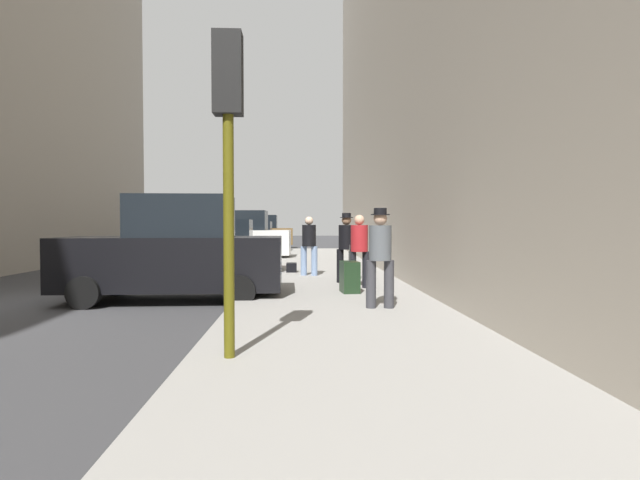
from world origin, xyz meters
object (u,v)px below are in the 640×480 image
at_px(parked_black_suv, 175,253).
at_px(parked_white_van, 240,238).
at_px(parked_silver_sedan, 217,249).
at_px(pedestrian_with_fedora, 346,244).
at_px(pedestrian_in_jeans, 309,243).
at_px(pedestrian_with_beanie, 380,253).
at_px(pedestrian_in_red_jacket, 359,247).
at_px(parked_gray_coupe, 252,238).
at_px(duffel_bag, 292,267).
at_px(parked_bronze_suv, 259,233).
at_px(rolling_suitcase, 350,277).
at_px(fire_hydrant, 275,257).
at_px(traffic_light, 228,123).

height_order(parked_black_suv, parked_white_van, same).
distance_m(parked_silver_sedan, pedestrian_with_fedora, 5.25).
bearing_deg(pedestrian_in_jeans, pedestrian_with_beanie, -78.66).
bearing_deg(pedestrian_in_red_jacket, parked_gray_coupe, 103.68).
xyz_separation_m(parked_gray_coupe, duffel_bag, (2.42, -12.73, -0.56)).
bearing_deg(parked_silver_sedan, parked_bronze_suv, 90.00).
bearing_deg(rolling_suitcase, pedestrian_in_red_jacket, 68.94).
bearing_deg(rolling_suitcase, pedestrian_with_beanie, -80.76).
relative_size(fire_hydrant, pedestrian_with_beanie, 0.40).
xyz_separation_m(parked_silver_sedan, pedestrian_with_fedora, (3.85, -3.56, 0.29)).
bearing_deg(fire_hydrant, pedestrian_in_red_jacket, -68.37).
height_order(fire_hydrant, rolling_suitcase, rolling_suitcase).
xyz_separation_m(pedestrian_in_jeans, pedestrian_with_fedora, (0.92, -1.80, 0.03)).
bearing_deg(parked_silver_sedan, pedestrian_with_fedora, -42.72).
bearing_deg(pedestrian_in_jeans, fire_hydrant, 111.90).
distance_m(parked_white_van, pedestrian_in_jeans, 8.73).
bearing_deg(duffel_bag, parked_bronze_suv, 97.58).
bearing_deg(parked_silver_sedan, pedestrian_with_beanie, -61.26).
bearing_deg(parked_gray_coupe, pedestrian_in_red_jacket, -76.32).
distance_m(fire_hydrant, pedestrian_in_jeans, 3.10).
distance_m(parked_gray_coupe, pedestrian_in_jeans, 14.12).
bearing_deg(parked_black_suv, pedestrian_with_fedora, 26.48).
bearing_deg(duffel_bag, traffic_light, -93.24).
height_order(traffic_light, rolling_suitcase, traffic_light).
relative_size(pedestrian_with_beanie, duffel_bag, 4.04).
relative_size(parked_gray_coupe, pedestrian_in_red_jacket, 2.48).
xyz_separation_m(parked_white_van, rolling_suitcase, (3.75, -11.87, -0.54)).
bearing_deg(traffic_light, parked_gray_coupe, 94.67).
height_order(parked_white_van, rolling_suitcase, parked_white_van).
bearing_deg(traffic_light, pedestrian_with_beanie, 55.11).
height_order(parked_silver_sedan, pedestrian_with_fedora, pedestrian_with_fedora).
bearing_deg(parked_gray_coupe, fire_hydrant, -80.67).
bearing_deg(parked_white_van, fire_hydrant, -71.52).
bearing_deg(parked_silver_sedan, pedestrian_in_red_jacket, -48.65).
distance_m(traffic_light, pedestrian_with_fedora, 7.52).
relative_size(traffic_light, rolling_suitcase, 3.46).
xyz_separation_m(rolling_suitcase, duffel_bag, (-1.33, 4.73, -0.20)).
xyz_separation_m(parked_bronze_suv, pedestrian_in_red_jacket, (4.05, -22.08, 0.07)).
height_order(rolling_suitcase, duffel_bag, rolling_suitcase).
distance_m(parked_black_suv, pedestrian_with_beanie, 4.52).
bearing_deg(parked_black_suv, pedestrian_in_jeans, 51.72).
distance_m(fire_hydrant, rolling_suitcase, 6.76).
bearing_deg(traffic_light, duffel_bag, 86.76).
distance_m(parked_black_suv, fire_hydrant, 6.81).
xyz_separation_m(parked_white_van, duffel_bag, (2.42, -7.14, -0.74)).
xyz_separation_m(pedestrian_in_jeans, pedestrian_with_beanie, (1.14, -5.68, 0.03)).
bearing_deg(pedestrian_with_fedora, rolling_suitcase, -93.31).
relative_size(parked_gray_coupe, fire_hydrant, 6.03).
bearing_deg(parked_bronze_suv, parked_gray_coupe, -90.00).
relative_size(parked_silver_sedan, fire_hydrant, 6.01).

